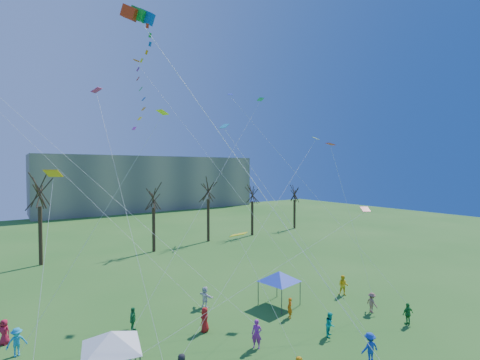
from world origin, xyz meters
TOP-DOWN VIEW (x-y plane):
  - distant_building at (22.00, 82.00)m, footprint 60.00×14.00m
  - bare_tree_row at (3.77, 35.46)m, footprint 68.67×8.16m
  - big_box_kite at (-5.85, 7.72)m, footprint 4.31×7.39m
  - canopy_tent_white at (-8.08, 7.34)m, footprint 4.00×4.00m
  - canopy_tent_blue at (6.44, 10.25)m, footprint 3.84×3.84m
  - festival_crowd at (-1.99, 7.20)m, footprint 26.46×16.83m
  - small_kites_aloft at (-0.36, 11.51)m, footprint 29.05×20.86m

SIDE VIEW (x-z plane):
  - festival_crowd at x=-1.99m, z-range -0.06..1.79m
  - canopy_tent_blue at x=6.44m, z-range 1.01..3.94m
  - canopy_tent_white at x=-8.08m, z-range 1.07..4.13m
  - bare_tree_row at x=3.77m, z-range 1.42..12.52m
  - distant_building at x=22.00m, z-range 0.00..15.00m
  - small_kites_aloft at x=-0.36m, z-range -2.40..29.67m
  - big_box_kite at x=-5.85m, z-range 5.08..28.40m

